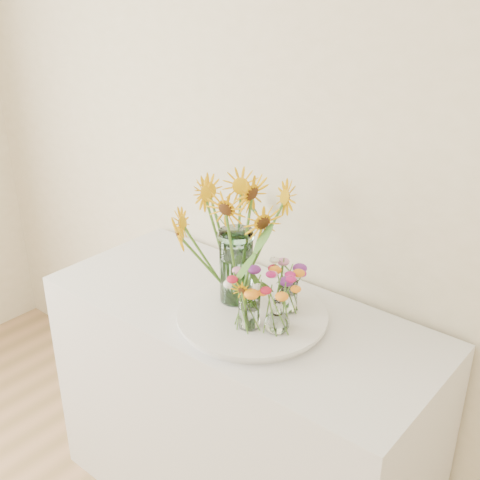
% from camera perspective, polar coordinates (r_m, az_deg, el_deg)
% --- Properties ---
extents(counter, '(1.40, 0.60, 0.90)m').
position_cam_1_polar(counter, '(2.32, -0.17, -16.03)').
color(counter, white).
rests_on(counter, ground_plane).
extents(tray, '(0.47, 0.47, 0.02)m').
position_cam_1_polar(tray, '(1.98, 1.17, -7.39)').
color(tray, white).
rests_on(tray, counter).
extents(mason_jar, '(0.12, 0.12, 0.26)m').
position_cam_1_polar(mason_jar, '(1.98, -0.37, -2.54)').
color(mason_jar, silver).
rests_on(mason_jar, tray).
extents(sunflower_bouquet, '(0.71, 0.71, 0.46)m').
position_cam_1_polar(sunflower_bouquet, '(1.94, -0.37, 0.13)').
color(sunflower_bouquet, '#E2A304').
rests_on(sunflower_bouquet, tray).
extents(small_vase_a, '(0.09, 0.09, 0.12)m').
position_cam_1_polar(small_vase_a, '(1.88, 0.88, -6.79)').
color(small_vase_a, white).
rests_on(small_vase_a, tray).
extents(wildflower_posy_a, '(0.20, 0.20, 0.21)m').
position_cam_1_polar(wildflower_posy_a, '(1.85, 0.89, -5.61)').
color(wildflower_posy_a, orange).
rests_on(wildflower_posy_a, tray).
extents(small_vase_b, '(0.10, 0.10, 0.11)m').
position_cam_1_polar(small_vase_b, '(1.86, 3.55, -7.22)').
color(small_vase_b, white).
rests_on(small_vase_b, tray).
extents(wildflower_posy_b, '(0.19, 0.19, 0.20)m').
position_cam_1_polar(wildflower_posy_b, '(1.84, 3.58, -6.03)').
color(wildflower_posy_b, orange).
rests_on(wildflower_posy_b, tray).
extents(small_vase_c, '(0.08, 0.08, 0.11)m').
position_cam_1_polar(small_vase_c, '(1.97, 4.53, -5.32)').
color(small_vase_c, white).
rests_on(small_vase_c, tray).
extents(wildflower_posy_c, '(0.19, 0.19, 0.20)m').
position_cam_1_polar(wildflower_posy_c, '(1.94, 4.57, -4.18)').
color(wildflower_posy_c, orange).
rests_on(wildflower_posy_c, tray).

